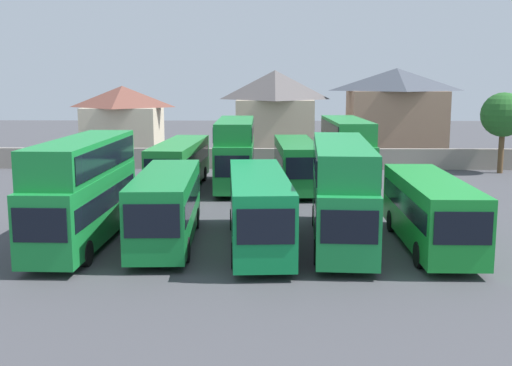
% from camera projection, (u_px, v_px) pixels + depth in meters
% --- Properties ---
extents(ground, '(140.00, 140.00, 0.00)m').
position_uv_depth(ground, '(260.00, 183.00, 48.29)').
color(ground, '#424247').
extents(depot_boundary_wall, '(56.00, 0.50, 1.80)m').
position_uv_depth(depot_boundary_wall, '(261.00, 159.00, 55.60)').
color(depot_boundary_wall, gray).
rests_on(depot_boundary_wall, ground).
extents(bus_1, '(2.72, 11.00, 5.05)m').
position_uv_depth(bus_1, '(83.00, 186.00, 30.15)').
color(bus_1, '#188437').
rests_on(bus_1, ground).
extents(bus_2, '(3.00, 10.21, 3.43)m').
position_uv_depth(bus_2, '(166.00, 204.00, 30.41)').
color(bus_2, '#137A32').
rests_on(bus_2, ground).
extents(bus_3, '(3.28, 11.22, 3.46)m').
position_uv_depth(bus_3, '(258.00, 206.00, 29.87)').
color(bus_3, '#0F813E').
rests_on(bus_3, ground).
extents(bus_4, '(3.20, 11.84, 4.87)m').
position_uv_depth(bus_4, '(341.00, 187.00, 30.43)').
color(bus_4, '#19883E').
rests_on(bus_4, ground).
extents(bus_5, '(2.70, 10.37, 3.27)m').
position_uv_depth(bus_5, '(430.00, 209.00, 29.72)').
color(bus_5, '#188D2F').
rests_on(bus_5, ground).
extents(bus_6, '(3.15, 11.66, 3.35)m').
position_uv_depth(bus_6, '(180.00, 162.00, 45.57)').
color(bus_6, '#228535').
rests_on(bus_6, ground).
extents(bus_7, '(2.71, 10.28, 4.92)m').
position_uv_depth(bus_7, '(235.00, 150.00, 45.70)').
color(bus_7, '#1A8034').
rests_on(bus_7, ground).
extents(bus_8, '(3.03, 10.76, 3.44)m').
position_uv_depth(bus_8, '(296.00, 162.00, 45.32)').
color(bus_8, '#197B30').
rests_on(bus_8, ground).
extents(bus_9, '(2.92, 10.24, 4.98)m').
position_uv_depth(bus_9, '(347.00, 150.00, 45.31)').
color(bus_9, '#1E8536').
rests_on(bus_9, ground).
extents(house_terrace_left, '(7.44, 6.47, 7.07)m').
position_uv_depth(house_terrace_left, '(123.00, 121.00, 62.82)').
color(house_terrace_left, beige).
rests_on(house_terrace_left, ground).
extents(house_terrace_centre, '(7.73, 7.97, 8.58)m').
position_uv_depth(house_terrace_centre, '(275.00, 113.00, 63.13)').
color(house_terrace_centre, '#C6B293').
rests_on(house_terrace_centre, ground).
extents(house_terrace_right, '(9.43, 6.92, 8.78)m').
position_uv_depth(house_terrace_right, '(396.00, 113.00, 62.67)').
color(house_terrace_right, '#9E7A60').
rests_on(house_terrace_right, ground).
extents(tree_left_of_lot, '(3.66, 3.66, 6.69)m').
position_uv_depth(tree_left_of_lot, '(503.00, 115.00, 52.58)').
color(tree_left_of_lot, brown).
rests_on(tree_left_of_lot, ground).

